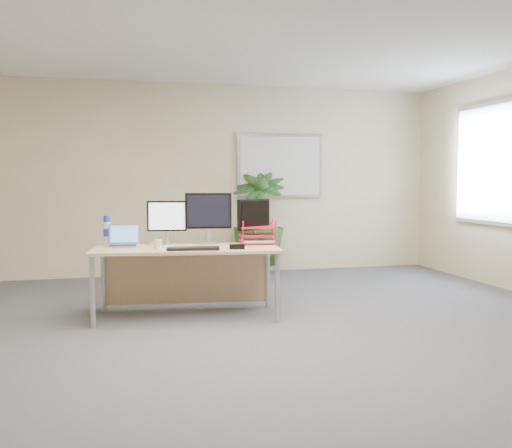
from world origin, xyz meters
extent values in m
plane|color=#4A4A4F|center=(0.00, 0.00, 0.00)|extent=(8.00, 8.00, 0.00)
cube|color=#C9B38E|center=(0.00, 4.00, 1.35)|extent=(7.00, 0.04, 2.70)
cube|color=#ABABB0|center=(1.20, 3.97, 1.55)|extent=(1.30, 0.03, 0.95)
cube|color=silver|center=(1.20, 3.95, 1.55)|extent=(1.20, 0.01, 0.85)
cube|color=#ABABB0|center=(3.47, 2.30, 1.55)|extent=(0.03, 1.30, 1.55)
cube|color=white|center=(3.45, 2.30, 1.55)|extent=(0.01, 1.20, 1.45)
cube|color=tan|center=(-0.49, 1.42, 0.67)|extent=(1.87, 0.97, 0.03)
cube|color=tan|center=(-0.45, 1.77, 0.33)|extent=(1.68, 0.23, 0.54)
cylinder|color=#ACADB1|center=(-1.38, 1.20, 0.33)|extent=(0.05, 0.05, 0.66)
cylinder|color=#ACADB1|center=(0.31, 0.99, 0.33)|extent=(0.05, 0.05, 0.66)
cylinder|color=#ACADB1|center=(-1.29, 1.85, 0.33)|extent=(0.05, 0.05, 0.66)
cylinder|color=#ACADB1|center=(0.39, 1.64, 0.33)|extent=(0.05, 0.05, 0.66)
imported|color=#163D16|center=(0.80, 3.68, 0.75)|extent=(1.09, 1.09, 1.50)
cylinder|color=#ACADB1|center=(-0.65, 1.71, 0.70)|extent=(0.18, 0.18, 0.02)
cylinder|color=#ACADB1|center=(-0.65, 1.71, 0.76)|extent=(0.04, 0.04, 0.11)
cube|color=black|center=(-0.65, 1.71, 0.98)|extent=(0.40, 0.09, 0.31)
cube|color=silver|center=(-0.66, 1.69, 0.98)|extent=(0.36, 0.05, 0.27)
cylinder|color=#ACADB1|center=(-0.24, 1.63, 0.70)|extent=(0.21, 0.21, 0.02)
cylinder|color=#ACADB1|center=(-0.24, 1.63, 0.77)|extent=(0.04, 0.04, 0.13)
cube|color=black|center=(-0.24, 1.63, 1.03)|extent=(0.47, 0.10, 0.36)
cube|color=black|center=(-0.24, 1.60, 1.03)|extent=(0.42, 0.06, 0.32)
cylinder|color=#ACADB1|center=(0.22, 1.58, 0.70)|extent=(0.19, 0.19, 0.02)
cylinder|color=#ACADB1|center=(0.22, 1.58, 0.76)|extent=(0.04, 0.04, 0.11)
cube|color=black|center=(0.22, 1.58, 0.99)|extent=(0.38, 0.22, 0.32)
cube|color=black|center=(0.23, 1.56, 0.99)|extent=(0.33, 0.18, 0.28)
cube|color=#B5B5BA|center=(-1.09, 1.56, 0.70)|extent=(0.33, 0.25, 0.02)
cube|color=black|center=(-1.10, 1.56, 0.71)|extent=(0.27, 0.17, 0.00)
cube|color=#B5B5BA|center=(-1.08, 1.70, 0.81)|extent=(0.31, 0.09, 0.20)
cube|color=#5685DF|center=(-1.08, 1.69, 0.81)|extent=(0.27, 0.07, 0.16)
cube|color=black|center=(-0.46, 1.19, 0.70)|extent=(0.51, 0.22, 0.03)
cylinder|color=silver|center=(-0.77, 1.38, 0.73)|extent=(0.07, 0.07, 0.08)
torus|color=silver|center=(-0.81, 1.38, 0.73)|extent=(0.06, 0.02, 0.06)
cube|color=white|center=(-0.56, 1.43, 0.70)|extent=(0.29, 0.24, 0.01)
cylinder|color=orange|center=(-0.54, 1.43, 0.71)|extent=(0.13, 0.02, 0.01)
cylinder|color=yellow|center=(-0.32, 1.36, 0.70)|extent=(0.11, 0.06, 0.01)
cylinder|color=silver|center=(-1.24, 1.79, 0.81)|extent=(0.07, 0.07, 0.23)
cylinder|color=blue|center=(-1.24, 1.79, 0.96)|extent=(0.07, 0.07, 0.06)
cylinder|color=blue|center=(-1.24, 1.79, 0.82)|extent=(0.08, 0.08, 0.07)
cube|color=#B01525|center=(0.26, 1.54, 0.71)|extent=(0.39, 0.32, 0.02)
cube|color=#B01525|center=(0.26, 1.54, 0.78)|extent=(0.39, 0.32, 0.02)
cube|color=#B01525|center=(0.26, 1.54, 0.86)|extent=(0.39, 0.32, 0.02)
cube|color=white|center=(0.26, 1.54, 0.72)|extent=(0.36, 0.28, 0.02)
cube|color=black|center=(-0.05, 1.13, 0.71)|extent=(0.15, 0.06, 0.05)
camera|label=1|loc=(-1.16, -4.10, 1.34)|focal=40.00mm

